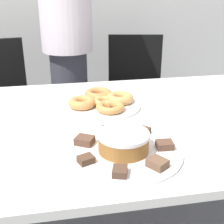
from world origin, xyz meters
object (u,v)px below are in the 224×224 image
(office_chair_right, at_px, (135,102))
(frosted_cake, at_px, (124,142))
(person_standing, at_px, (67,39))
(plate_cake, at_px, (123,152))
(office_chair_left, at_px, (1,111))
(plate_donuts, at_px, (104,106))

(office_chair_right, relative_size, frosted_cake, 5.23)
(person_standing, bearing_deg, plate_cake, -83.91)
(person_standing, distance_m, office_chair_left, 0.69)
(plate_donuts, bearing_deg, office_chair_left, 126.43)
(person_standing, relative_size, office_chair_left, 1.93)
(office_chair_right, distance_m, frosted_cake, 1.32)
(person_standing, xyz_separation_m, office_chair_right, (0.48, 0.09, -0.49))
(frosted_cake, bearing_deg, plate_donuts, 90.21)
(office_chair_right, height_order, frosted_cake, office_chair_right)
(person_standing, height_order, plate_donuts, person_standing)
(office_chair_right, bearing_deg, plate_cake, -96.45)
(office_chair_right, xyz_separation_m, frosted_cake, (-0.36, -1.22, 0.35))
(office_chair_left, height_order, plate_cake, office_chair_left)
(office_chair_left, height_order, frosted_cake, office_chair_left)
(plate_donuts, xyz_separation_m, frosted_cake, (0.00, -0.41, 0.04))
(frosted_cake, bearing_deg, person_standing, 96.09)
(office_chair_left, bearing_deg, office_chair_right, -8.40)
(person_standing, bearing_deg, plate_donuts, -80.57)
(person_standing, distance_m, plate_donuts, 0.74)
(office_chair_left, bearing_deg, plate_donuts, -61.96)
(person_standing, relative_size, plate_donuts, 5.13)
(office_chair_left, xyz_separation_m, plate_donuts, (0.59, -0.81, 0.32))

